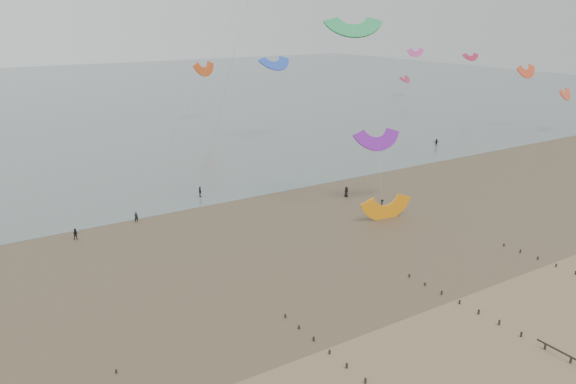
# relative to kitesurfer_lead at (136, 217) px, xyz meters

# --- Properties ---
(ground) EXTENTS (500.00, 500.00, 0.00)m
(ground) POSITION_rel_kitesurfer_lead_xyz_m (18.17, -48.83, -0.82)
(ground) COLOR brown
(ground) RESTS_ON ground
(sea_and_shore) EXTENTS (500.00, 665.00, 0.03)m
(sea_and_shore) POSITION_rel_kitesurfer_lead_xyz_m (14.09, -14.43, -0.81)
(sea_and_shore) COLOR #475654
(sea_and_shore) RESTS_ON ground
(kitesurfer_lead) EXTENTS (0.66, 0.50, 1.64)m
(kitesurfer_lead) POSITION_rel_kitesurfer_lead_xyz_m (0.00, 0.00, 0.00)
(kitesurfer_lead) COLOR black
(kitesurfer_lead) RESTS_ON ground
(kitesurfers) EXTENTS (100.94, 28.99, 1.89)m
(kitesurfers) POSITION_rel_kitesurfer_lead_xyz_m (31.13, 0.35, 0.06)
(kitesurfers) COLOR black
(kitesurfers) RESTS_ON ground
(grounded_kite) EXTENTS (8.34, 6.89, 4.20)m
(grounded_kite) POSITION_rel_kitesurfer_lead_xyz_m (33.79, -19.61, -0.82)
(grounded_kite) COLOR orange
(grounded_kite) RESTS_ON ground
(kites_airborne) EXTENTS (246.33, 104.94, 44.93)m
(kites_airborne) POSITION_rel_kitesurfer_lead_xyz_m (25.48, 40.24, 20.88)
(kites_airborne) COLOR purple
(kites_airborne) RESTS_ON ground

